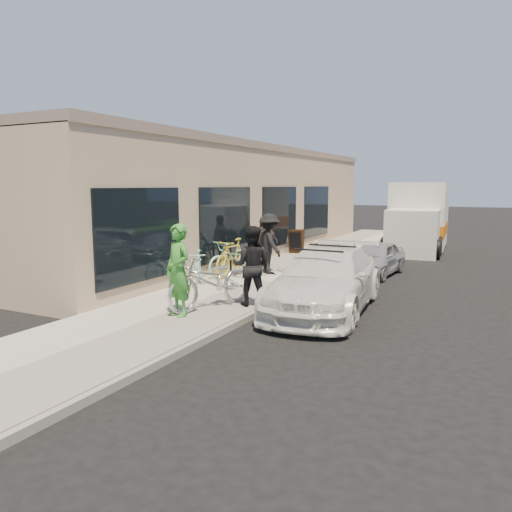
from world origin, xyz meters
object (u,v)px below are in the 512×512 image
(bike_rack, at_px, (226,257))
(man_standing, at_px, (251,266))
(tandem_bike, at_px, (211,281))
(cruiser_bike_b, at_px, (235,258))
(moving_truck, at_px, (418,220))
(sedan_silver, at_px, (376,258))
(woman_rider, at_px, (178,270))
(cruiser_bike_c, at_px, (233,257))
(cruiser_bike_a, at_px, (198,268))
(sedan_white, at_px, (326,280))
(bystander_b, at_px, (263,242))
(sandwich_board, at_px, (296,241))
(bystander_a, at_px, (270,244))

(bike_rack, relative_size, man_standing, 0.50)
(tandem_bike, xyz_separation_m, cruiser_bike_b, (-1.44, 3.61, -0.09))
(bike_rack, bearing_deg, moving_truck, 68.09)
(sedan_silver, bearing_deg, man_standing, -98.79)
(woman_rider, bearing_deg, bike_rack, 131.95)
(cruiser_bike_c, bearing_deg, man_standing, -51.99)
(sedan_silver, height_order, cruiser_bike_a, cruiser_bike_a)
(sedan_white, distance_m, bystander_b, 5.01)
(sandwich_board, distance_m, woman_rider, 9.83)
(bike_rack, xyz_separation_m, man_standing, (2.43, -3.06, 0.35))
(sedan_silver, relative_size, cruiser_bike_b, 1.60)
(sandwich_board, relative_size, moving_truck, 0.15)
(cruiser_bike_c, relative_size, bystander_a, 1.01)
(sedan_silver, distance_m, moving_truck, 7.05)
(man_standing, xyz_separation_m, bystander_b, (-1.95, 4.55, -0.05))
(woman_rider, distance_m, cruiser_bike_c, 4.51)
(moving_truck, relative_size, cruiser_bike_b, 3.11)
(sedan_white, height_order, cruiser_bike_b, sedan_white)
(woman_rider, bearing_deg, moving_truck, 103.70)
(moving_truck, distance_m, bystander_a, 9.42)
(woman_rider, bearing_deg, sedan_white, 67.65)
(bike_rack, relative_size, bystander_b, 0.53)
(bike_rack, relative_size, moving_truck, 0.15)
(bike_rack, height_order, sedan_white, sedan_white)
(tandem_bike, bearing_deg, bystander_b, 121.52)
(woman_rider, bearing_deg, cruiser_bike_b, 128.11)
(sedan_white, xyz_separation_m, man_standing, (-1.41, -0.84, 0.33))
(cruiser_bike_b, distance_m, bystander_a, 1.13)
(moving_truck, xyz_separation_m, tandem_bike, (-2.12, -13.36, -0.53))
(cruiser_bike_b, bearing_deg, cruiser_bike_a, -77.10)
(cruiser_bike_a, bearing_deg, woman_rider, -92.95)
(man_standing, distance_m, cruiser_bike_c, 3.59)
(cruiser_bike_a, xyz_separation_m, cruiser_bike_b, (0.19, 1.65, 0.05))
(cruiser_bike_b, bearing_deg, bystander_b, 104.52)
(woman_rider, xyz_separation_m, cruiser_bike_a, (-1.37, 2.79, -0.48))
(woman_rider, height_order, man_standing, woman_rider)
(bystander_b, bearing_deg, man_standing, -96.59)
(bystander_a, bearing_deg, sedan_silver, -104.51)
(tandem_bike, height_order, man_standing, man_standing)
(sedan_white, xyz_separation_m, bystander_a, (-2.75, 2.93, 0.35))
(woman_rider, xyz_separation_m, man_standing, (0.90, 1.43, -0.05))
(sedan_white, relative_size, moving_truck, 0.82)
(moving_truck, relative_size, bystander_a, 3.36)
(cruiser_bike_c, height_order, bystander_a, bystander_a)
(moving_truck, distance_m, cruiser_bike_b, 10.40)
(woman_rider, bearing_deg, man_standing, 80.92)
(cruiser_bike_a, bearing_deg, tandem_bike, -79.30)
(bike_rack, distance_m, moving_truck, 10.47)
(tandem_bike, bearing_deg, cruiser_bike_c, 129.73)
(tandem_bike, relative_size, bystander_b, 1.36)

